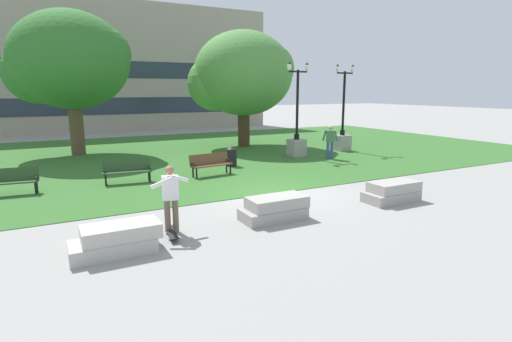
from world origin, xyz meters
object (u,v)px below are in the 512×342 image
Objects in this scene: park_bench_near_left at (211,163)px; lamp_post_left at (342,133)px; concrete_block_right at (392,192)px; skateboard at (172,234)px; lamp_post_center at (297,137)px; person_bystander_near_lawn at (330,140)px; trash_bin at (232,156)px; concrete_block_center at (117,240)px; concrete_block_left at (275,209)px; park_bench_near_right at (9,180)px; person_skateboarder at (171,195)px; park_bench_far_left at (127,169)px.

lamp_post_left reaches higher than park_bench_near_left.
concrete_block_right reaches higher than skateboard.
lamp_post_center reaches higher than person_bystander_near_lawn.
lamp_post_left reaches higher than trash_bin.
concrete_block_center is 1.04× the size of concrete_block_left.
park_bench_near_right is at bearing 178.46° from park_bench_near_left.
park_bench_near_right is 14.23m from person_bystander_near_lawn.
lamp_post_center is (9.29, 8.44, 0.05)m from person_skateboarder.
lamp_post_center reaches higher than person_skateboarder.
lamp_post_left reaches higher than person_skateboarder.
lamp_post_left is 7.98m from trash_bin.
concrete_block_right is at bearing -121.16° from lamp_post_left.
person_bystander_near_lawn is (-2.47, -2.02, -0.04)m from lamp_post_left.
person_skateboarder is 1.00× the size of person_bystander_near_lawn.
park_bench_far_left is at bearing -167.75° from lamp_post_left.
concrete_block_left is 10.89m from lamp_post_center.
person_skateboarder reaches higher than concrete_block_right.
concrete_block_center is 17.18m from lamp_post_left.
skateboard is 0.56× the size of park_bench_near_right.
park_bench_far_left is at bearing 0.01° from park_bench_near_right.
concrete_block_right is 1.77× the size of skateboard.
person_skateboarder is at bearing 173.85° from concrete_block_left.
skateboard is (-0.09, -0.32, -0.89)m from person_skateboarder.
park_bench_far_left reaches higher than concrete_block_right.
person_bystander_near_lawn is at bearing -5.41° from trash_bin.
person_bystander_near_lawn is (5.34, -0.51, 0.48)m from trash_bin.
skateboard is 12.87m from lamp_post_center.
trash_bin reaches higher than concrete_block_center.
park_bench_near_left is 6.45m from lamp_post_center.
park_bench_near_right is 13.38m from lamp_post_center.
concrete_block_center is 1.04× the size of park_bench_far_left.
concrete_block_right is at bearing -42.90° from park_bench_far_left.
park_bench_near_left reaches higher than skateboard.
lamp_post_left reaches higher than concrete_block_right.
park_bench_far_left is 9.57m from lamp_post_center.
trash_bin is at bearing 51.63° from concrete_block_center.
concrete_block_center is at bearing -128.37° from trash_bin.
park_bench_near_right is 1.00× the size of park_bench_far_left.
park_bench_near_right is at bearing -170.04° from lamp_post_center.
lamp_post_left is at bearing 42.74° from concrete_block_left.
person_skateboarder is at bearing 176.17° from concrete_block_right.
concrete_block_right is 0.37× the size of lamp_post_left.
lamp_post_center is at bearing 123.58° from person_bystander_near_lawn.
lamp_post_center reaches higher than concrete_block_center.
lamp_post_center is at bearing 40.46° from concrete_block_center.
concrete_block_right is 9.20m from lamp_post_center.
park_bench_near_left is (-3.76, 6.41, 0.23)m from concrete_block_right.
concrete_block_center is 1.74m from person_skateboarder.
person_bystander_near_lawn is (14.20, 0.76, 0.45)m from park_bench_near_right.
lamp_post_center is at bearing 43.04° from skateboard.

